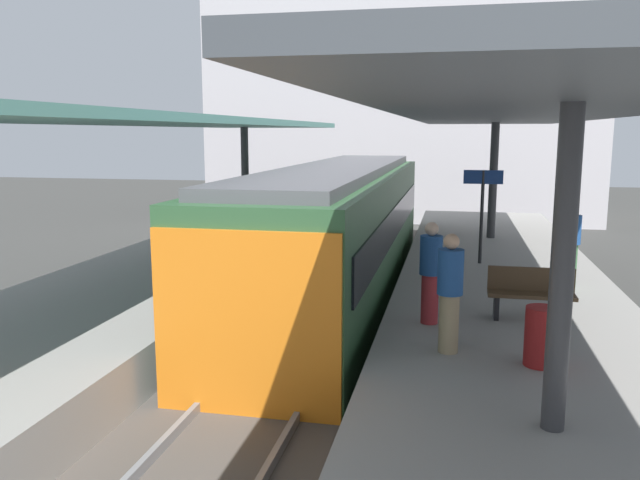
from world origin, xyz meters
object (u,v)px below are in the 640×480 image
object	(u,v)px
passenger_mid_platform	(571,244)
commuter_train	(339,231)
platform_sign	(483,195)
litter_bin	(541,336)
passenger_near_bench	(431,271)
passenger_far_end	(450,291)
platform_bench	(531,292)

from	to	relation	value
passenger_mid_platform	commuter_train	bearing A→B (deg)	161.16
platform_sign	litter_bin	size ratio (longest dim) A/B	2.76
litter_bin	passenger_near_bench	bearing A→B (deg)	133.03
commuter_train	passenger_near_bench	size ratio (longest dim) A/B	8.51
commuter_train	passenger_mid_platform	xyz separation A→B (m)	(5.01, -1.71, 0.15)
commuter_train	passenger_far_end	bearing A→B (deg)	-66.27
platform_bench	passenger_mid_platform	world-z (taller)	passenger_mid_platform
platform_bench	platform_sign	size ratio (longest dim) A/B	0.63
platform_bench	platform_sign	distance (m)	4.76
platform_bench	passenger_far_end	bearing A→B (deg)	-124.42
passenger_near_bench	passenger_mid_platform	xyz separation A→B (m)	(2.64, 3.06, 0.01)
passenger_mid_platform	passenger_far_end	distance (m)	4.99
passenger_near_bench	platform_bench	bearing A→B (deg)	18.98
litter_bin	commuter_train	bearing A→B (deg)	121.35
platform_bench	passenger_near_bench	bearing A→B (deg)	-161.02
platform_bench	passenger_near_bench	world-z (taller)	passenger_near_bench
platform_bench	litter_bin	size ratio (longest dim) A/B	1.75
commuter_train	platform_bench	size ratio (longest dim) A/B	10.13
litter_bin	platform_bench	bearing A→B (deg)	87.34
commuter_train	platform_sign	world-z (taller)	commuter_train
commuter_train	litter_bin	world-z (taller)	commuter_train
platform_sign	passenger_near_bench	distance (m)	5.28
commuter_train	passenger_near_bench	xyz separation A→B (m)	(2.37, -4.77, 0.14)
passenger_far_end	platform_sign	bearing A→B (deg)	84.18
passenger_mid_platform	passenger_near_bench	bearing A→B (deg)	-130.80
commuter_train	passenger_near_bench	distance (m)	5.33
passenger_near_bench	litter_bin	bearing A→B (deg)	-46.97
commuter_train	passenger_mid_platform	bearing A→B (deg)	-18.84
passenger_near_bench	passenger_far_end	distance (m)	1.39
litter_bin	platform_sign	bearing A→B (deg)	94.65
passenger_mid_platform	platform_bench	bearing A→B (deg)	-111.95
platform_sign	passenger_far_end	bearing A→B (deg)	-95.82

